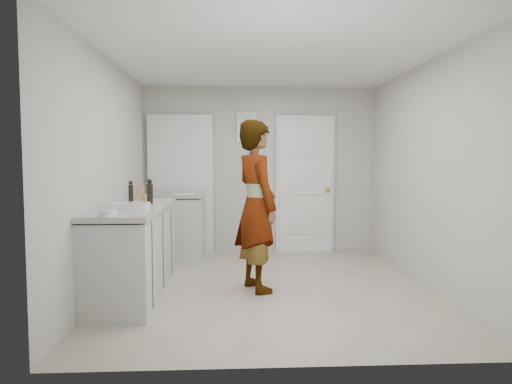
{
  "coord_description": "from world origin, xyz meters",
  "views": [
    {
      "loc": [
        -0.41,
        -4.98,
        1.4
      ],
      "look_at": [
        -0.14,
        0.4,
        1.02
      ],
      "focal_mm": 32.0,
      "sensor_mm": 36.0,
      "label": 1
    }
  ],
  "objects": [
    {
      "name": "papers",
      "position": [
        -1.1,
        1.48,
        0.93
      ],
      "size": [
        0.29,
        0.35,
        0.01
      ],
      "primitive_type": "cube",
      "rotation": [
        0.0,
        0.0,
        -0.12
      ],
      "color": "white",
      "rests_on": "side_counter"
    },
    {
      "name": "main_counter",
      "position": [
        -1.45,
        -0.2,
        0.43
      ],
      "size": [
        0.64,
        1.96,
        0.93
      ],
      "color": "beige",
      "rests_on": "ground"
    },
    {
      "name": "ground",
      "position": [
        0.0,
        0.0,
        0.0
      ],
      "size": [
        4.0,
        4.0,
        0.0
      ],
      "primitive_type": "plane",
      "color": "#A39888",
      "rests_on": "ground"
    },
    {
      "name": "person",
      "position": [
        -0.16,
        -0.12,
        0.91
      ],
      "size": [
        0.65,
        0.78,
        1.83
      ],
      "primitive_type": "imported",
      "rotation": [
        0.0,
        0.0,
        1.95
      ],
      "color": "silver",
      "rests_on": "ground"
    },
    {
      "name": "oil_cruet_b",
      "position": [
        -1.56,
        0.19,
        1.04
      ],
      "size": [
        0.05,
        0.05,
        0.25
      ],
      "color": "black",
      "rests_on": "main_counter"
    },
    {
      "name": "room_shell",
      "position": [
        -0.17,
        1.95,
        1.02
      ],
      "size": [
        4.0,
        4.0,
        4.0
      ],
      "color": "#AFACA5",
      "rests_on": "ground"
    },
    {
      "name": "oil_cruet_a",
      "position": [
        -1.33,
        0.1,
        1.05
      ],
      "size": [
        0.07,
        0.07,
        0.27
      ],
      "color": "black",
      "rests_on": "main_counter"
    },
    {
      "name": "egg_bowl",
      "position": [
        -1.47,
        -1.1,
        0.95
      ],
      "size": [
        0.15,
        0.15,
        0.06
      ],
      "color": "silver",
      "rests_on": "main_counter"
    },
    {
      "name": "baking_dish",
      "position": [
        -1.42,
        -0.49,
        0.95
      ],
      "size": [
        0.36,
        0.26,
        0.06
      ],
      "rotation": [
        0.0,
        0.0,
        -0.02
      ],
      "color": "silver",
      "rests_on": "main_counter"
    },
    {
      "name": "cake_mix_box",
      "position": [
        -1.55,
        0.69,
        1.01
      ],
      "size": [
        0.1,
        0.06,
        0.16
      ],
      "primitive_type": "cube",
      "rotation": [
        0.0,
        0.0,
        0.12
      ],
      "color": "#A06E50",
      "rests_on": "main_counter"
    },
    {
      "name": "side_counter",
      "position": [
        -1.25,
        1.55,
        0.43
      ],
      "size": [
        0.84,
        0.61,
        0.93
      ],
      "color": "beige",
      "rests_on": "ground"
    },
    {
      "name": "spice_jar",
      "position": [
        -1.41,
        0.23,
        0.96
      ],
      "size": [
        0.05,
        0.05,
        0.08
      ],
      "primitive_type": "cylinder",
      "color": "tan",
      "rests_on": "main_counter"
    }
  ]
}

